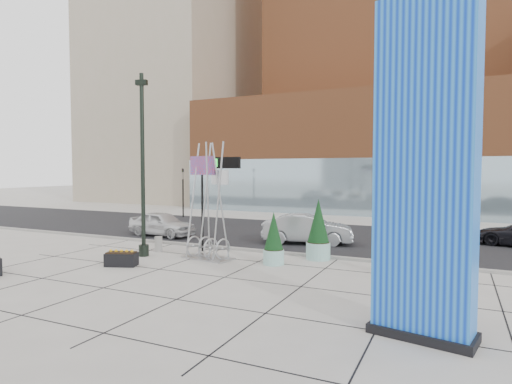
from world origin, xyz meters
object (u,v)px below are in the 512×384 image
at_px(concrete_bollard, 159,244).
at_px(car_white_west, 162,224).
at_px(blue_pylon, 425,176).
at_px(lamp_post, 143,182).
at_px(car_silver_mid, 307,229).
at_px(public_art_sculpture, 208,228).
at_px(overhead_street_sign, 216,171).

distance_m(concrete_bollard, car_white_west, 4.95).
xyz_separation_m(blue_pylon, concrete_bollard, (-12.45, 5.94, -3.49)).
bearing_deg(lamp_post, concrete_bollard, 93.19).
xyz_separation_m(concrete_bollard, car_silver_mid, (5.88, 5.19, 0.43)).
xyz_separation_m(blue_pylon, car_silver_mid, (-6.57, 11.13, -3.06)).
height_order(public_art_sculpture, car_white_west, public_art_sculpture).
xyz_separation_m(public_art_sculpture, car_white_west, (-5.96, 4.39, -0.64)).
bearing_deg(public_art_sculpture, blue_pylon, -19.88).
bearing_deg(concrete_bollard, car_white_west, 125.68).
bearing_deg(blue_pylon, lamp_post, 170.41).
bearing_deg(car_white_west, overhead_street_sign, -113.28).
bearing_deg(car_white_west, car_silver_mid, -77.15).
height_order(lamp_post, concrete_bollard, lamp_post).
height_order(concrete_bollard, car_white_west, car_white_west).
xyz_separation_m(blue_pylon, car_white_west, (-15.33, 9.95, -3.12)).
bearing_deg(car_silver_mid, concrete_bollard, 116.43).
relative_size(lamp_post, overhead_street_sign, 1.82).
relative_size(blue_pylon, lamp_post, 0.95).
height_order(overhead_street_sign, car_silver_mid, overhead_street_sign).
bearing_deg(public_art_sculpture, car_white_west, 154.40).
bearing_deg(blue_pylon, overhead_street_sign, 156.14).
bearing_deg(lamp_post, public_art_sculpture, 14.48).
bearing_deg(overhead_street_sign, blue_pylon, -35.95).
height_order(lamp_post, car_silver_mid, lamp_post).
relative_size(public_art_sculpture, car_silver_mid, 1.09).
xyz_separation_m(blue_pylon, lamp_post, (-12.39, 4.78, -0.43)).
bearing_deg(concrete_bollard, public_art_sculpture, -7.10).
xyz_separation_m(concrete_bollard, car_white_west, (-2.88, 4.01, 0.37)).
relative_size(lamp_post, car_white_west, 1.94).
height_order(blue_pylon, car_silver_mid, blue_pylon).
relative_size(lamp_post, car_silver_mid, 1.74).
height_order(public_art_sculpture, concrete_bollard, public_art_sculpture).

